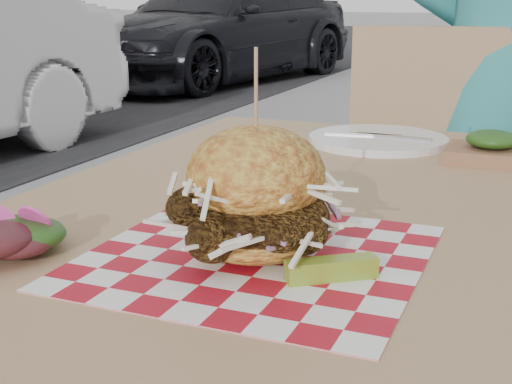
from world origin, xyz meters
TOP-DOWN VIEW (x-y plane):
  - diner at (0.03, 0.87)m, footprint 0.68×0.52m
  - car_dark at (-3.60, 6.78)m, footprint 2.59×4.58m
  - patio_table at (-0.12, -0.27)m, footprint 0.80×1.20m
  - patio_chair at (-0.15, 0.66)m, footprint 0.51×0.51m
  - paper_liner at (-0.11, -0.51)m, footprint 0.36×0.36m
  - sandwich at (-0.11, -0.51)m, footprint 0.20×0.20m
  - pickle_spear at (-0.01, -0.55)m, footprint 0.09×0.07m
  - side_salad at (-0.36, -0.61)m, footprint 0.14×0.13m
  - place_setting at (-0.12, 0.16)m, footprint 0.27×0.27m
  - kraft_tray at (0.09, 0.07)m, footprint 0.15×0.12m

SIDE VIEW (x-z plane):
  - patio_chair at x=-0.15m, z-range 0.08..1.03m
  - car_dark at x=-3.60m, z-range 0.00..1.25m
  - patio_table at x=-0.12m, z-range 0.30..1.05m
  - paper_liner at x=-0.11m, z-range 0.75..0.75m
  - place_setting at x=-0.12m, z-range 0.75..0.77m
  - pickle_spear at x=-0.01m, z-range 0.75..0.77m
  - side_salad at x=-0.36m, z-range 0.74..0.79m
  - kraft_tray at x=0.09m, z-range 0.74..0.80m
  - sandwich at x=-0.11m, z-range 0.70..0.93m
  - diner at x=0.03m, z-range 0.00..1.65m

